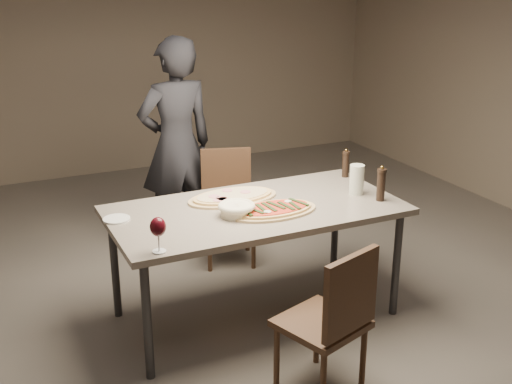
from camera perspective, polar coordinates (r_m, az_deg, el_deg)
name	(u,v)px	position (r m, az deg, el deg)	size (l,w,h in m)	color
room	(256,103)	(3.78, 0.00, 7.90)	(7.00, 7.00, 7.00)	#5C554F
dining_table	(256,216)	(3.98, 0.00, -2.13)	(1.80, 0.90, 0.75)	slate
zucchini_pizza	(273,210)	(3.87, 1.56, -1.60)	(0.56, 0.31, 0.05)	tan
ham_pizza	(233,197)	(4.09, -2.09, -0.43)	(0.59, 0.33, 0.04)	tan
bread_basket	(237,209)	(3.81, -1.74, -1.48)	(0.22, 0.22, 0.08)	beige
oil_dish	(266,208)	(3.92, 0.92, -1.44)	(0.13, 0.13, 0.01)	white
pepper_mill_left	(381,184)	(4.11, 11.06, 0.69)	(0.06, 0.06, 0.23)	black
pepper_mill_right	(346,164)	(4.55, 7.97, 2.52)	(0.05, 0.05, 0.21)	black
carafe	(357,180)	(4.21, 8.94, 1.10)	(0.09, 0.09, 0.20)	silver
wine_glass	(158,228)	(3.34, -8.71, -3.18)	(0.09, 0.09, 0.19)	silver
side_plate	(117,219)	(3.85, -12.30, -2.36)	(0.16, 0.16, 0.01)	white
chair_near	(333,315)	(3.35, 6.90, -10.83)	(0.50, 0.50, 0.84)	#422B1C
chair_far	(228,199)	(4.90, -2.54, -0.64)	(0.50, 0.50, 0.85)	#422B1C
diner	(176,146)	(5.03, -7.09, 4.11)	(0.61, 0.40, 1.68)	black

